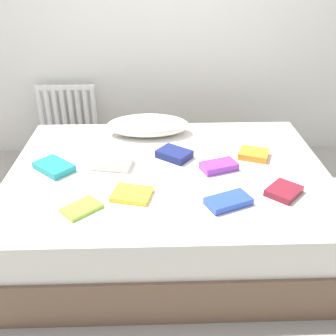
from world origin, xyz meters
The scene contains 13 objects.
ground_plane centered at (0.00, 0.00, 0.00)m, with size 8.00×8.00×0.00m, color #9E998E.
bed centered at (0.00, 0.00, 0.25)m, with size 2.00×1.50×0.50m.
radiator centered at (-0.86, 1.20, 0.38)m, with size 0.51×0.04×0.58m.
pillow centered at (-0.13, 0.54, 0.57)m, with size 0.60×0.31×0.14m, color white.
textbook_white centered at (-0.35, 0.05, 0.52)m, with size 0.24×0.16×0.05m, color white.
textbook_lime centered at (-0.47, -0.42, 0.51)m, with size 0.20×0.13×0.02m, color #8CC638.
textbook_purple centered at (0.31, -0.01, 0.52)m, with size 0.22×0.12×0.05m, color purple.
textbook_teal centered at (-0.70, 0.01, 0.52)m, with size 0.24×0.16×0.04m, color teal.
textbook_navy centered at (0.04, 0.15, 0.53)m, with size 0.21×0.15×0.05m, color navy.
textbook_yellow centered at (-0.21, -0.30, 0.51)m, with size 0.21×0.17×0.03m, color yellow.
textbook_blue centered at (0.31, -0.40, 0.52)m, with size 0.24×0.13×0.04m, color #2847B7.
textbook_orange centered at (0.56, 0.15, 0.52)m, with size 0.18×0.16×0.04m, color orange.
textbook_maroon centered at (0.63, -0.30, 0.52)m, with size 0.19×0.15×0.04m, color maroon.
Camera 1 is at (-0.07, -2.15, 1.71)m, focal length 42.53 mm.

